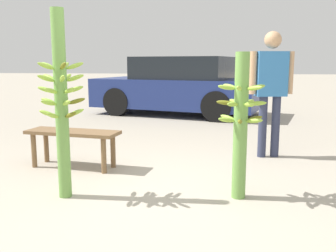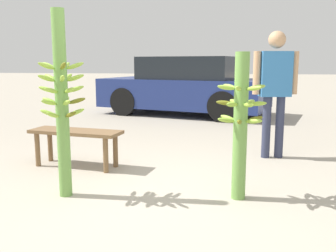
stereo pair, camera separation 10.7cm
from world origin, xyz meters
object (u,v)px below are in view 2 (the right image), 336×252
(banana_stalk_left, at_px, (62,102))
(vendor_person, at_px, (275,83))
(banana_stalk_center, at_px, (240,123))
(market_bench, at_px, (76,137))
(parked_car, at_px, (186,87))

(banana_stalk_left, distance_m, vendor_person, 2.78)
(banana_stalk_left, relative_size, banana_stalk_center, 1.28)
(vendor_person, distance_m, market_bench, 2.62)
(banana_stalk_center, height_order, vendor_person, vendor_person)
(market_bench, height_order, parked_car, parked_car)
(banana_stalk_center, height_order, market_bench, banana_stalk_center)
(parked_car, bearing_deg, vendor_person, -142.86)
(vendor_person, distance_m, parked_car, 4.38)
(banana_stalk_center, bearing_deg, banana_stalk_left, -173.02)
(banana_stalk_left, bearing_deg, banana_stalk_center, 6.98)
(banana_stalk_left, xyz_separation_m, parked_car, (0.44, 5.88, -0.22))
(banana_stalk_center, relative_size, market_bench, 1.16)
(market_bench, xyz_separation_m, parked_car, (0.74, 4.91, 0.31))
(vendor_person, relative_size, parked_car, 0.39)
(market_bench, bearing_deg, vendor_person, 27.86)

